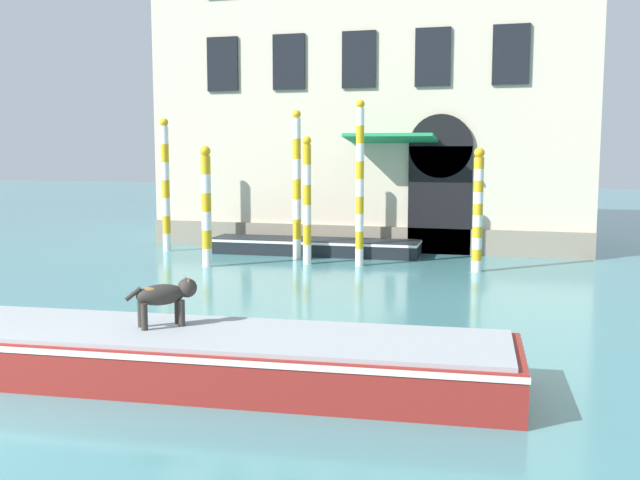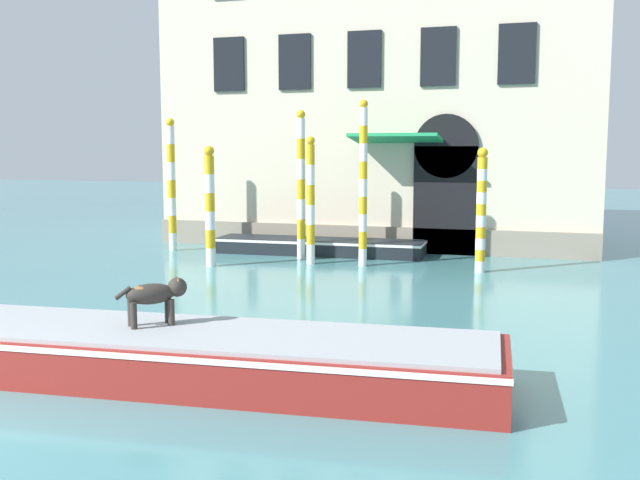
# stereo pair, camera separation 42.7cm
# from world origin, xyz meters

# --- Properties ---
(palazzo_left) EXTENTS (14.61, 7.40, 15.59)m
(palazzo_left) POSITION_xyz_m (1.53, 20.88, 7.78)
(palazzo_left) COLOR beige
(palazzo_left) RESTS_ON ground_plane
(boat_foreground) EXTENTS (8.66, 2.81, 0.73)m
(boat_foreground) POSITION_xyz_m (2.80, 3.85, 0.39)
(boat_foreground) COLOR maroon
(boat_foreground) RESTS_ON ground_plane
(dog_on_deck) EXTENTS (0.84, 0.79, 0.71)m
(dog_on_deck) POSITION_xyz_m (1.97, 3.98, 1.20)
(dog_on_deck) COLOR #332D28
(dog_on_deck) RESTS_ON boat_foreground
(boat_moored_near_palazzo) EXTENTS (6.64, 1.72, 0.48)m
(boat_moored_near_palazzo) POSITION_xyz_m (0.42, 16.66, 0.26)
(boat_moored_near_palazzo) COLOR black
(boat_moored_near_palazzo) RESTS_ON ground_plane
(mooring_pole_0) EXTENTS (0.28, 0.28, 3.34)m
(mooring_pole_0) POSITION_xyz_m (5.58, 14.70, 1.69)
(mooring_pole_0) COLOR white
(mooring_pole_0) RESTS_ON ground_plane
(mooring_pole_1) EXTENTS (0.26, 0.26, 4.44)m
(mooring_pole_1) POSITION_xyz_m (0.18, 15.60, 2.24)
(mooring_pole_1) COLOR white
(mooring_pole_1) RESTS_ON ground_plane
(mooring_pole_2) EXTENTS (0.29, 0.29, 3.38)m
(mooring_pole_2) POSITION_xyz_m (-1.77, 13.42, 1.71)
(mooring_pole_2) COLOR white
(mooring_pole_2) RESTS_ON ground_plane
(mooring_pole_3) EXTENTS (0.25, 0.25, 3.66)m
(mooring_pole_3) POSITION_xyz_m (0.78, 14.69, 1.85)
(mooring_pole_3) COLOR white
(mooring_pole_3) RESTS_ON ground_plane
(mooring_pole_4) EXTENTS (0.27, 0.27, 4.27)m
(mooring_pole_4) POSITION_xyz_m (-4.39, 16.01, 2.16)
(mooring_pole_4) COLOR white
(mooring_pole_4) RESTS_ON ground_plane
(mooring_pole_5) EXTENTS (0.24, 0.24, 4.66)m
(mooring_pole_5) POSITION_xyz_m (2.30, 14.80, 2.35)
(mooring_pole_5) COLOR white
(mooring_pole_5) RESTS_ON ground_plane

